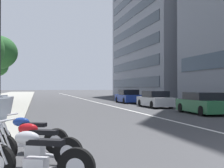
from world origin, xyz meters
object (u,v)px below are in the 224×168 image
object	(u,v)px
car_lead_in_lane	(203,104)
car_mid_block_traffic	(128,97)
motorcycle_far_end_row	(34,158)
street_lamp_with_banners	(7,10)
motorcycle_mid_row	(26,135)
car_approaching_light	(155,100)
motorcycle_by_sign_pole	(33,145)

from	to	relation	value
car_lead_in_lane	car_mid_block_traffic	distance (m)	14.50
motorcycle_far_end_row	street_lamp_with_banners	world-z (taller)	street_lamp_with_banners
car_lead_in_lane	street_lamp_with_banners	xyz separation A→B (m)	(-3.42, 11.52, 4.42)
motorcycle_mid_row	street_lamp_with_banners	distance (m)	7.60
motorcycle_far_end_row	car_approaching_light	distance (m)	21.23
motorcycle_by_sign_pole	motorcycle_mid_row	distance (m)	1.40
motorcycle_by_sign_pole	car_lead_in_lane	world-z (taller)	motorcycle_by_sign_pole
motorcycle_mid_row	car_lead_in_lane	distance (m)	14.09
car_approaching_light	car_lead_in_lane	bearing A→B (deg)	-176.09
motorcycle_far_end_row	motorcycle_mid_row	xyz separation A→B (m)	(2.70, 0.23, -0.00)
motorcycle_by_sign_pole	motorcycle_mid_row	size ratio (longest dim) A/B	0.96
motorcycle_mid_row	car_lead_in_lane	xyz separation A→B (m)	(9.36, -10.53, 0.21)
motorcycle_mid_row	street_lamp_with_banners	size ratio (longest dim) A/B	0.25
car_mid_block_traffic	street_lamp_with_banners	distance (m)	21.45
car_lead_in_lane	motorcycle_by_sign_pole	bearing A→B (deg)	138.25
motorcycle_far_end_row	car_approaching_light	world-z (taller)	motorcycle_far_end_row
motorcycle_mid_row	car_lead_in_lane	world-z (taller)	motorcycle_mid_row
motorcycle_mid_row	car_approaching_light	bearing A→B (deg)	-97.19
motorcycle_far_end_row	car_mid_block_traffic	distance (m)	28.28
motorcycle_mid_row	motorcycle_by_sign_pole	bearing A→B (deg)	122.98
motorcycle_mid_row	car_mid_block_traffic	bearing A→B (deg)	-88.13
motorcycle_mid_row	street_lamp_with_banners	xyz separation A→B (m)	(5.94, 0.99, 4.63)
motorcycle_far_end_row	motorcycle_by_sign_pole	distance (m)	1.32
motorcycle_by_sign_pole	car_mid_block_traffic	size ratio (longest dim) A/B	0.47
motorcycle_by_sign_pole	street_lamp_with_banners	xyz separation A→B (m)	(7.32, 1.19, 4.64)
motorcycle_far_end_row	car_approaching_light	xyz separation A→B (m)	(18.85, -9.76, 0.21)
car_approaching_light	car_mid_block_traffic	xyz separation A→B (m)	(7.70, 0.02, 0.02)
car_approaching_light	street_lamp_with_banners	distance (m)	15.63
motorcycle_by_sign_pole	street_lamp_with_banners	world-z (taller)	street_lamp_with_banners
motorcycle_mid_row	car_lead_in_lane	bearing A→B (deg)	-113.82
motorcycle_by_sign_pole	car_approaching_light	xyz separation A→B (m)	(17.53, -9.78, 0.21)
motorcycle_mid_row	street_lamp_with_banners	bearing A→B (deg)	-55.99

